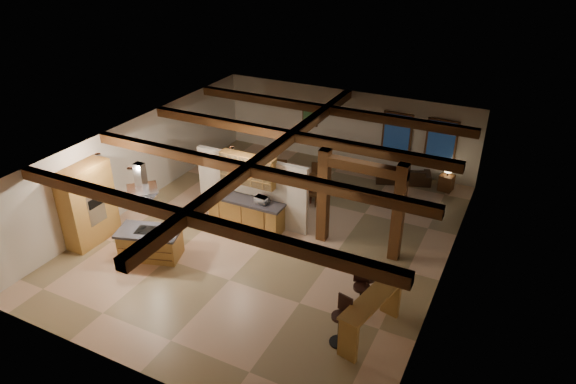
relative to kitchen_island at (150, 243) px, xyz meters
name	(u,v)px	position (x,y,z in m)	size (l,w,h in m)	color
ground	(273,235)	(2.57, 2.52, -0.44)	(12.00, 12.00, 0.00)	tan
room_walls	(272,183)	(2.57, 2.52, 1.34)	(12.00, 12.00, 12.00)	beige
ceiling_beams	(272,152)	(2.57, 2.52, 2.32)	(10.00, 12.00, 0.28)	#432510
timber_posts	(361,194)	(5.07, 3.02, 1.33)	(2.50, 0.30, 2.90)	#432510
partition_wall	(252,189)	(1.57, 3.02, 0.66)	(3.80, 0.18, 2.20)	beige
pantry_cabinet	(88,204)	(-2.10, -0.08, 0.76)	(0.67, 1.60, 2.40)	olive
back_counter	(246,212)	(1.57, 2.63, 0.04)	(2.50, 0.66, 0.94)	olive
upper_display_cabinet	(248,170)	(1.57, 2.83, 1.41)	(1.80, 0.36, 0.95)	olive
range_hood	(144,201)	(0.00, 0.00, 1.34)	(1.10, 1.10, 1.40)	silver
back_windows	(418,139)	(5.37, 8.45, 1.06)	(2.70, 0.07, 1.70)	#432510
framed_art	(310,115)	(1.07, 8.45, 1.26)	(0.65, 0.05, 0.85)	#432510
recessed_cans	(154,157)	(0.03, 0.58, 2.43)	(3.16, 2.46, 0.03)	silver
kitchen_island	(150,243)	(0.00, 0.00, 0.00)	(1.95, 1.41, 0.87)	olive
dining_table	(297,187)	(2.06, 5.22, -0.15)	(1.64, 0.92, 0.58)	#3E170F
sofa	(403,175)	(5.11, 7.81, -0.15)	(1.96, 0.76, 0.57)	black
microwave	(262,200)	(2.13, 2.63, 0.61)	(0.39, 0.27, 0.22)	silver
bar_counter	(371,310)	(6.54, -0.24, 0.29)	(0.95, 2.12, 1.08)	olive
side_table	(446,183)	(6.64, 7.86, -0.15)	(0.46, 0.46, 0.57)	#432510
table_lamp	(448,170)	(6.64, 7.86, 0.35)	(0.26, 0.26, 0.31)	black
bar_stool_a	(341,321)	(6.01, -0.75, 0.18)	(0.44, 0.45, 1.22)	black
bar_stool_b	(361,291)	(6.08, 0.39, 0.20)	(0.48, 0.49, 1.27)	black
bar_stool_c	(368,282)	(6.08, 0.90, 0.13)	(0.42, 0.43, 1.12)	black
dining_chairs	(297,180)	(2.06, 5.22, 0.10)	(1.99, 1.99, 1.07)	#432510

